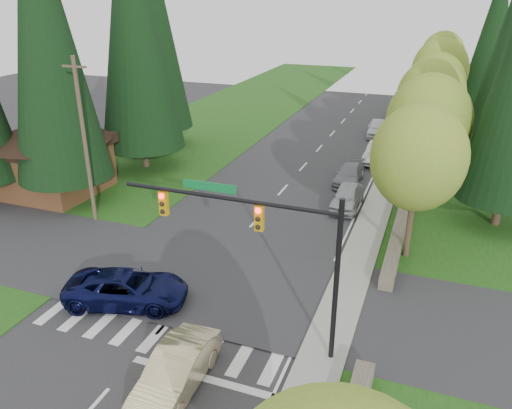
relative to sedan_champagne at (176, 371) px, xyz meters
The scene contains 29 objects.
ground 2.64m from the sedan_champagne, 156.39° to the right, with size 120.00×120.00×0.00m, color #28282B.
grass_east 21.81m from the sedan_champagne, 60.62° to the left, with size 14.00×110.00×0.06m, color #1C4813.
grass_west 24.40m from the sedan_champagne, 128.88° to the left, with size 14.00×110.00×0.06m, color #1C4813.
cross_street 7.40m from the sedan_champagne, 108.28° to the left, with size 120.00×8.00×0.10m, color #28282B.
sidewalk_east 21.50m from the sedan_champagne, 77.66° to the left, with size 1.80×80.00×0.13m, color gray.
curb_east 21.33m from the sedan_champagne, 79.90° to the left, with size 0.20×80.00×0.13m, color gray.
stone_wall_north 29.67m from the sedan_champagne, 77.76° to the left, with size 0.70×40.00×0.70m, color #4C4438.
traffic_signal 5.84m from the sedan_champagne, 59.44° to the left, with size 8.70×0.37×6.80m.
brown_building 22.38m from the sedan_champagne, 141.05° to the left, with size 8.40×8.40×5.40m.
utility_pole 16.71m from the sedan_champagne, 137.06° to the left, with size 1.60×0.24×10.00m.
decid_tree_0 15.47m from the sedan_champagne, 62.06° to the left, with size 4.80×4.80×8.37m.
decid_tree_1 21.76m from the sedan_champagne, 70.73° to the left, with size 5.20×5.20×8.80m.
decid_tree_2 28.30m from the sedan_champagne, 75.88° to the left, with size 5.00×5.00×8.82m.
decid_tree_3 35.02m from the sedan_champagne, 78.54° to the left, with size 5.00×5.00×8.55m.
decid_tree_4 41.92m from the sedan_champagne, 80.32° to the left, with size 5.40×5.40×9.18m.
decid_tree_5 48.70m from the sedan_champagne, 81.95° to the left, with size 4.80×4.80×8.30m.
decid_tree_6 55.65m from the sedan_champagne, 82.86° to the left, with size 5.20×5.20×8.86m.
conifer_w_a 22.44m from the sedan_champagne, 139.69° to the left, with size 6.12×6.12×19.80m.
conifer_w_b 26.55m from the sedan_champagne, 137.14° to the left, with size 5.44×5.44×17.80m.
conifer_w_c 27.49m from the sedan_champagne, 124.28° to the left, with size 6.46×6.46×20.80m.
conifer_w_e 32.94m from the sedan_champagne, 121.14° to the left, with size 5.78×5.78×18.80m.
conifer_e_c 49.17m from the sedan_champagne, 76.03° to the left, with size 5.10×5.10×16.80m.
sedan_champagne is the anchor object (origin of this frame).
suv_navy 6.18m from the sedan_champagne, 139.81° to the left, with size 2.56×5.55×1.54m, color #0B0F38.
parked_car_a 18.67m from the sedan_champagne, 81.98° to the left, with size 1.80×4.47×1.52m, color #A1A2A5.
parked_car_b 23.16m from the sedan_champagne, 85.32° to the left, with size 1.87×4.59×1.33m, color slate.
parked_car_c 29.11m from the sedan_champagne, 83.81° to the left, with size 1.65×4.73×1.56m, color silver.
parked_car_d 37.11m from the sedan_champagne, 86.87° to the left, with size 1.92×4.77×1.62m, color silver.
parked_car_e 45.57m from the sedan_champagne, 85.95° to the left, with size 2.09×5.15×1.49m, color #ADADB2.
Camera 1 is at (9.89, -11.11, 13.30)m, focal length 35.00 mm.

